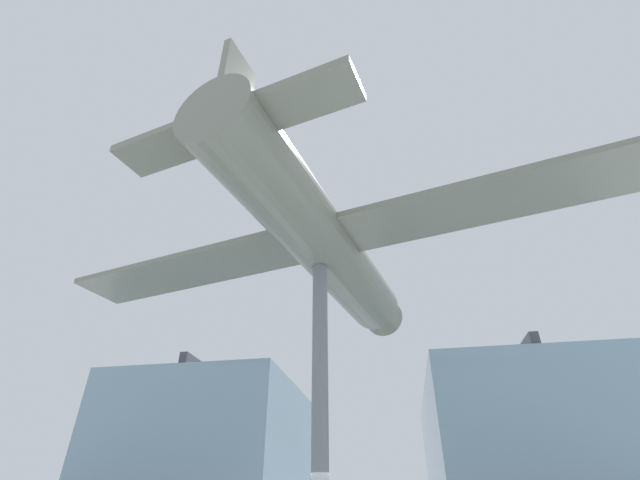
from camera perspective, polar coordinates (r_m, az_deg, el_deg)
The scene contains 4 objects.
glass_pavilion_left at distance 26.08m, azimuth -11.92°, elevation -27.76°, with size 8.19×15.09×7.68m.
glass_pavilion_right at distance 24.99m, azimuth 25.16°, elevation -25.56°, with size 8.19×15.09×7.68m.
support_pylon_central at distance 11.02m, azimuth -0.00°, elevation -21.57°, with size 0.41×0.41×7.70m.
suspended_airplane at distance 13.00m, azimuth 0.46°, elevation -0.51°, with size 18.06×12.79×3.37m.
Camera 1 is at (1.91, -10.66, 1.83)m, focal length 24.00 mm.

